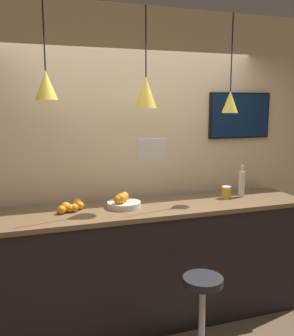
% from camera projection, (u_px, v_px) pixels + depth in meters
% --- Properties ---
extents(back_wall, '(8.00, 0.06, 2.90)m').
position_uv_depth(back_wall, '(133.00, 160.00, 3.68)').
color(back_wall, beige).
rests_on(back_wall, ground_plane).
extents(service_counter, '(3.04, 0.65, 1.09)m').
position_uv_depth(service_counter, '(147.00, 264.00, 3.42)').
color(service_counter, black).
rests_on(service_counter, ground_plane).
extents(bar_stool, '(0.44, 0.44, 0.68)m').
position_uv_depth(bar_stool, '(202.00, 312.00, 2.90)').
color(bar_stool, '#B7B7BC').
rests_on(bar_stool, ground_plane).
extents(fruit_bowl, '(0.30, 0.30, 0.14)m').
position_uv_depth(fruit_bowl, '(123.00, 203.00, 3.30)').
color(fruit_bowl, beige).
rests_on(fruit_bowl, service_counter).
extents(orange_pile, '(0.24, 0.21, 0.09)m').
position_uv_depth(orange_pile, '(71.00, 207.00, 3.18)').
color(orange_pile, orange).
rests_on(orange_pile, service_counter).
extents(juice_bottle, '(0.06, 0.06, 0.32)m').
position_uv_depth(juice_bottle, '(242.00, 184.00, 3.67)').
color(juice_bottle, silver).
rests_on(juice_bottle, service_counter).
extents(spread_jar, '(0.09, 0.09, 0.12)m').
position_uv_depth(spread_jar, '(226.00, 192.00, 3.63)').
color(spread_jar, gold).
rests_on(spread_jar, service_counter).
extents(pendant_lamp_left, '(0.18, 0.18, 0.78)m').
position_uv_depth(pendant_lamp_left, '(46.00, 85.00, 2.92)').
color(pendant_lamp_left, black).
extents(pendant_lamp_middle, '(0.19, 0.19, 0.84)m').
position_uv_depth(pendant_lamp_middle, '(146.00, 92.00, 3.19)').
color(pendant_lamp_middle, black).
extents(pendant_lamp_right, '(0.15, 0.15, 0.89)m').
position_uv_depth(pendant_lamp_right, '(230.00, 101.00, 3.47)').
color(pendant_lamp_right, black).
extents(mounted_tv, '(0.71, 0.04, 0.47)m').
position_uv_depth(mounted_tv, '(240.00, 116.00, 3.93)').
color(mounted_tv, black).
extents(hanging_menu_board, '(0.24, 0.01, 0.17)m').
position_uv_depth(hanging_menu_board, '(152.00, 149.00, 3.00)').
color(hanging_menu_board, white).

